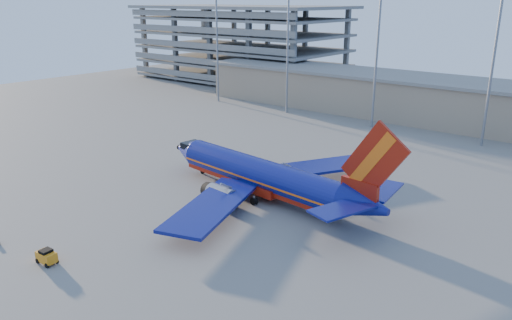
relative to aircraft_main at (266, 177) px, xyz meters
name	(u,v)px	position (x,y,z in m)	size (l,w,h in m)	color
ground	(230,209)	(-1.00, -5.46, -2.62)	(220.00, 220.00, 0.00)	slate
terminal_building	(475,105)	(9.00, 52.54, 1.70)	(122.00, 16.00, 8.50)	gray
parking_garage	(241,40)	(-63.00, 68.59, 9.11)	(62.00, 32.00, 21.40)	slate
light_mast_row	(433,35)	(4.00, 40.54, 14.94)	(101.60, 1.60, 28.65)	gray
aircraft_main	(266,177)	(0.00, 0.00, 0.00)	(36.15, 34.64, 12.25)	navy
baggage_tug	(47,256)	(-5.67, -25.54, -1.88)	(2.02, 1.30, 1.40)	orange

